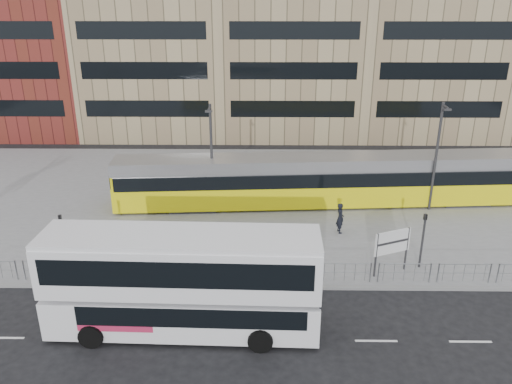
{
  "coord_description": "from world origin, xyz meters",
  "views": [
    {
      "loc": [
        1.09,
        -21.5,
        13.68
      ],
      "look_at": [
        0.74,
        6.0,
        2.87
      ],
      "focal_mm": 35.0,
      "sensor_mm": 36.0,
      "label": 1
    }
  ],
  "objects_px": {
    "traffic_light_east": "(423,234)",
    "lamp_post_west": "(211,152)",
    "double_decker_bus": "(182,280)",
    "pedestrian": "(340,218)",
    "ad_panel": "(297,267)",
    "tram": "(330,180)",
    "lamp_post_east": "(437,153)",
    "station_sign": "(392,244)",
    "traffic_light_west": "(63,235)"
  },
  "relations": [
    {
      "from": "lamp_post_west",
      "to": "lamp_post_east",
      "type": "relative_size",
      "value": 0.97
    },
    {
      "from": "traffic_light_east",
      "to": "lamp_post_east",
      "type": "bearing_deg",
      "value": 45.18
    },
    {
      "from": "traffic_light_west",
      "to": "double_decker_bus",
      "type": "bearing_deg",
      "value": -41.08
    },
    {
      "from": "station_sign",
      "to": "ad_panel",
      "type": "relative_size",
      "value": 1.58
    },
    {
      "from": "tram",
      "to": "ad_panel",
      "type": "distance_m",
      "value": 10.88
    },
    {
      "from": "double_decker_bus",
      "to": "lamp_post_west",
      "type": "distance_m",
      "value": 13.59
    },
    {
      "from": "station_sign",
      "to": "traffic_light_east",
      "type": "distance_m",
      "value": 1.87
    },
    {
      "from": "traffic_light_east",
      "to": "lamp_post_west",
      "type": "xyz_separation_m",
      "value": [
        -11.82,
        8.18,
        1.94
      ]
    },
    {
      "from": "tram",
      "to": "pedestrian",
      "type": "relative_size",
      "value": 15.37
    },
    {
      "from": "tram",
      "to": "traffic_light_west",
      "type": "height_order",
      "value": "tram"
    },
    {
      "from": "station_sign",
      "to": "traffic_light_east",
      "type": "relative_size",
      "value": 0.79
    },
    {
      "from": "double_decker_bus",
      "to": "pedestrian",
      "type": "relative_size",
      "value": 6.07
    },
    {
      "from": "ad_panel",
      "to": "traffic_light_east",
      "type": "relative_size",
      "value": 0.5
    },
    {
      "from": "tram",
      "to": "lamp_post_east",
      "type": "xyz_separation_m",
      "value": [
        6.71,
        -1.03,
        2.31
      ]
    },
    {
      "from": "tram",
      "to": "station_sign",
      "type": "relative_size",
      "value": 12.08
    },
    {
      "from": "lamp_post_west",
      "to": "double_decker_bus",
      "type": "bearing_deg",
      "value": -89.98
    },
    {
      "from": "station_sign",
      "to": "lamp_post_east",
      "type": "distance_m",
      "value": 9.9
    },
    {
      "from": "station_sign",
      "to": "ad_panel",
      "type": "xyz_separation_m",
      "value": [
        -4.95,
        -1.02,
        -0.79
      ]
    },
    {
      "from": "tram",
      "to": "lamp_post_east",
      "type": "relative_size",
      "value": 4.01
    },
    {
      "from": "pedestrian",
      "to": "traffic_light_east",
      "type": "distance_m",
      "value": 5.66
    },
    {
      "from": "station_sign",
      "to": "traffic_light_west",
      "type": "relative_size",
      "value": 0.79
    },
    {
      "from": "double_decker_bus",
      "to": "traffic_light_west",
      "type": "bearing_deg",
      "value": 146.34
    },
    {
      "from": "tram",
      "to": "traffic_light_east",
      "type": "xyz_separation_m",
      "value": [
        3.77,
        -8.8,
        0.24
      ]
    },
    {
      "from": "lamp_post_west",
      "to": "station_sign",
      "type": "bearing_deg",
      "value": -41.12
    },
    {
      "from": "pedestrian",
      "to": "traffic_light_west",
      "type": "distance_m",
      "value": 15.85
    },
    {
      "from": "traffic_light_west",
      "to": "lamp_post_west",
      "type": "bearing_deg",
      "value": 44.83
    },
    {
      "from": "pedestrian",
      "to": "lamp_post_west",
      "type": "relative_size",
      "value": 0.27
    },
    {
      "from": "lamp_post_east",
      "to": "traffic_light_east",
      "type": "bearing_deg",
      "value": -110.77
    },
    {
      "from": "double_decker_bus",
      "to": "lamp_post_west",
      "type": "xyz_separation_m",
      "value": [
        -0.0,
        13.5,
        1.57
      ]
    },
    {
      "from": "pedestrian",
      "to": "lamp_post_west",
      "type": "height_order",
      "value": "lamp_post_west"
    },
    {
      "from": "ad_panel",
      "to": "lamp_post_east",
      "type": "distance_m",
      "value": 13.84
    },
    {
      "from": "ad_panel",
      "to": "traffic_light_west",
      "type": "height_order",
      "value": "traffic_light_west"
    },
    {
      "from": "pedestrian",
      "to": "ad_panel",
      "type": "bearing_deg",
      "value": 141.61
    },
    {
      "from": "ad_panel",
      "to": "traffic_light_east",
      "type": "xyz_separation_m",
      "value": [
        6.7,
        1.65,
        1.07
      ]
    },
    {
      "from": "ad_panel",
      "to": "traffic_light_east",
      "type": "height_order",
      "value": "traffic_light_east"
    },
    {
      "from": "tram",
      "to": "lamp_post_east",
      "type": "bearing_deg",
      "value": -12.61
    },
    {
      "from": "double_decker_bus",
      "to": "lamp_post_west",
      "type": "relative_size",
      "value": 1.64
    },
    {
      "from": "tram",
      "to": "traffic_light_west",
      "type": "relative_size",
      "value": 9.5
    },
    {
      "from": "traffic_light_west",
      "to": "lamp_post_east",
      "type": "relative_size",
      "value": 0.42
    },
    {
      "from": "lamp_post_east",
      "to": "ad_panel",
      "type": "bearing_deg",
      "value": -135.69
    },
    {
      "from": "station_sign",
      "to": "pedestrian",
      "type": "xyz_separation_m",
      "value": [
        -1.94,
        4.81,
        -0.73
      ]
    },
    {
      "from": "station_sign",
      "to": "ad_panel",
      "type": "bearing_deg",
      "value": 168.41
    },
    {
      "from": "double_decker_bus",
      "to": "lamp_post_east",
      "type": "relative_size",
      "value": 1.58
    },
    {
      "from": "double_decker_bus",
      "to": "pedestrian",
      "type": "xyz_separation_m",
      "value": [
        8.14,
        9.5,
        -1.39
      ]
    },
    {
      "from": "traffic_light_east",
      "to": "tram",
      "type": "bearing_deg",
      "value": 89.14
    },
    {
      "from": "double_decker_bus",
      "to": "lamp_post_west",
      "type": "height_order",
      "value": "lamp_post_west"
    },
    {
      "from": "pedestrian",
      "to": "lamp_post_west",
      "type": "xyz_separation_m",
      "value": [
        -8.14,
        3.99,
        2.96
      ]
    },
    {
      "from": "tram",
      "to": "pedestrian",
      "type": "height_order",
      "value": "tram"
    },
    {
      "from": "tram",
      "to": "station_sign",
      "type": "distance_m",
      "value": 9.64
    },
    {
      "from": "double_decker_bus",
      "to": "traffic_light_west",
      "type": "xyz_separation_m",
      "value": [
        -7.01,
        4.96,
        -0.38
      ]
    }
  ]
}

